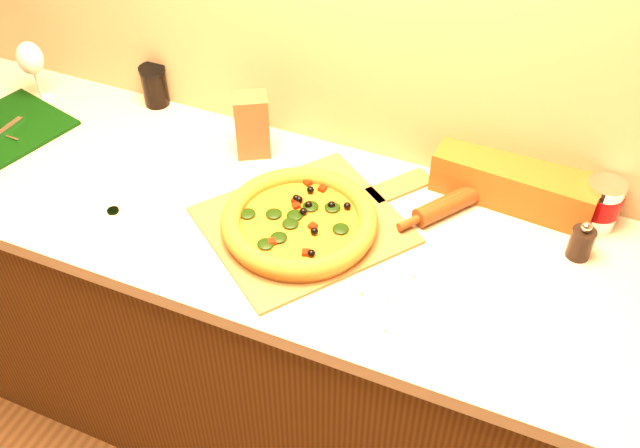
{
  "coord_description": "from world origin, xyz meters",
  "views": [
    {
      "loc": [
        0.54,
        0.27,
        2.08
      ],
      "look_at": [
        0.07,
        1.38,
        0.96
      ],
      "focal_mm": 40.0,
      "sensor_mm": 36.0,
      "label": 1
    }
  ],
  "objects": [
    {
      "name": "wine_glass",
      "position": [
        -0.94,
        1.61,
        1.03
      ],
      "size": [
        0.08,
        0.08,
        0.19
      ],
      "color": "silver",
      "rests_on": "countertop"
    },
    {
      "name": "dark_jar",
      "position": [
        -0.61,
        1.73,
        0.96
      ],
      "size": [
        0.08,
        0.08,
        0.12
      ],
      "color": "black",
      "rests_on": "countertop"
    },
    {
      "name": "bread_bag",
      "position": [
        0.45,
        1.71,
        0.95
      ],
      "size": [
        0.41,
        0.16,
        0.11
      ],
      "primitive_type": "cube",
      "rotation": [
        0.0,
        0.0,
        -0.08
      ],
      "color": "brown",
      "rests_on": "countertop"
    },
    {
      "name": "coffee_canister",
      "position": [
        0.65,
        1.7,
        0.97
      ],
      "size": [
        0.09,
        0.09,
        0.13
      ],
      "color": "silver",
      "rests_on": "countertop"
    },
    {
      "name": "pepper_grinder",
      "position": [
        0.63,
        1.57,
        0.94
      ],
      "size": [
        0.05,
        0.05,
        0.1
      ],
      "color": "black",
      "rests_on": "countertop"
    },
    {
      "name": "cabinet",
      "position": [
        0.0,
        1.43,
        0.43
      ],
      "size": [
        2.8,
        0.65,
        0.86
      ],
      "primitive_type": "cube",
      "color": "#43250E",
      "rests_on": "ground"
    },
    {
      "name": "paper_bag",
      "position": [
        -0.24,
        1.63,
        0.99
      ],
      "size": [
        0.11,
        0.11,
        0.18
      ],
      "primitive_type": "cube",
      "rotation": [
        0.0,
        0.0,
        0.53
      ],
      "color": "brown",
      "rests_on": "countertop"
    },
    {
      "name": "pizza",
      "position": [
        0.01,
        1.39,
        0.93
      ],
      "size": [
        0.37,
        0.37,
        0.05
      ],
      "color": "#C67E31",
      "rests_on": "pizza_peel"
    },
    {
      "name": "bottle_cap",
      "position": [
        -0.45,
        1.27,
        0.9
      ],
      "size": [
        0.04,
        0.04,
        0.01
      ],
      "primitive_type": "cylinder",
      "rotation": [
        0.0,
        0.0,
        0.37
      ],
      "color": "black",
      "rests_on": "countertop"
    },
    {
      "name": "countertop",
      "position": [
        0.0,
        1.43,
        0.88
      ],
      "size": [
        2.84,
        0.68,
        0.04
      ],
      "primitive_type": "cube",
      "color": "beige",
      "rests_on": "cabinet"
    },
    {
      "name": "rolling_pin",
      "position": [
        0.33,
        1.62,
        0.92
      ],
      "size": [
        0.22,
        0.31,
        0.05
      ],
      "rotation": [
        0.0,
        0.0,
        0.98
      ],
      "color": "#50250D",
      "rests_on": "countertop"
    },
    {
      "name": "pizza_peel",
      "position": [
        0.02,
        1.43,
        0.9
      ],
      "size": [
        0.58,
        0.62,
        0.01
      ],
      "rotation": [
        0.0,
        0.0,
        -0.63
      ],
      "color": "brown",
      "rests_on": "countertop"
    }
  ]
}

